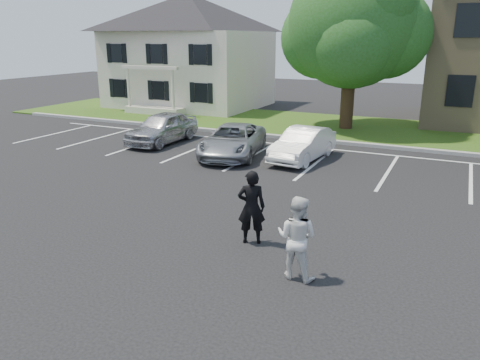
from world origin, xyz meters
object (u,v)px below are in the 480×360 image
car_silver_west (162,128)px  tree (354,26)px  man_black_suit (251,207)px  man_white_shirt (297,238)px  car_silver_minivan (233,140)px  house (189,52)px  car_white_sedan (303,144)px

car_silver_west → tree: bearing=45.9°
man_black_suit → car_silver_west: man_black_suit is taller
tree → man_white_shirt: tree is taller
tree → car_silver_minivan: 9.81m
house → man_white_shirt: 26.18m
car_silver_west → car_white_sedan: 7.04m
house → man_black_suit: size_ratio=5.63×
man_white_shirt → car_silver_west: man_white_shirt is taller
tree → man_white_shirt: bearing=-80.6°
house → car_white_sedan: size_ratio=2.60×
tree → car_white_sedan: tree is taller
car_silver_west → car_silver_minivan: 4.20m
car_silver_west → car_white_sedan: car_silver_west is taller
tree → man_black_suit: size_ratio=4.81×
house → car_white_sedan: (12.35, -11.64, -3.18)m
tree → car_silver_west: bearing=-134.7°
car_white_sedan → man_black_suit: bearing=-74.7°
man_white_shirt → car_white_sedan: size_ratio=0.45×
house → car_white_sedan: house is taller
house → car_silver_west: house is taller
man_black_suit → car_silver_minivan: man_black_suit is taller
house → man_black_suit: 24.34m
man_white_shirt → car_silver_minivan: 10.62m
man_white_shirt → car_white_sedan: 9.86m
tree → man_white_shirt: size_ratio=4.94×
tree → car_white_sedan: (-0.12, -7.51, -4.70)m
man_black_suit → car_silver_minivan: 8.81m
house → tree: 13.22m
tree → man_white_shirt: (2.81, -16.92, -4.46)m
house → car_white_sedan: bearing=-43.3°
tree → car_silver_minivan: (-3.03, -8.05, -4.70)m
tree → man_black_suit: bearing=-85.4°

